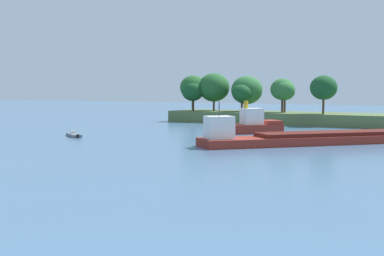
% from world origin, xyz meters
% --- Properties ---
extents(treeline_island, '(60.38, 11.57, 10.47)m').
position_xyz_m(treeline_island, '(6.78, 74.15, 3.66)').
color(treeline_island, '#566B3D').
rests_on(treeline_island, ground).
extents(fishing_skiff, '(4.62, 3.79, 0.94)m').
position_xyz_m(fishing_skiff, '(-9.67, 30.74, 0.25)').
color(fishing_skiff, slate).
rests_on(fishing_skiff, ground).
extents(tugboat, '(9.21, 9.47, 5.23)m').
position_xyz_m(tugboat, '(11.28, 50.33, 1.36)').
color(tugboat, maroon).
rests_on(tugboat, ground).
extents(cargo_barge, '(32.57, 34.15, 5.67)m').
position_xyz_m(cargo_barge, '(28.14, 41.39, 0.84)').
color(cargo_barge, maroon).
rests_on(cargo_barge, ground).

